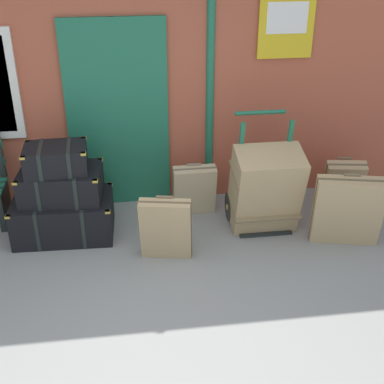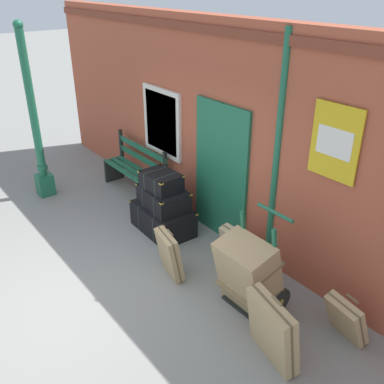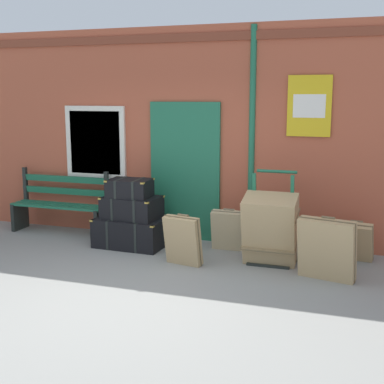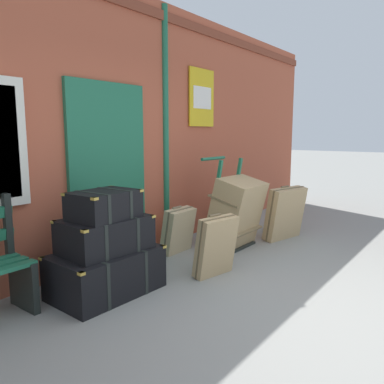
{
  "view_description": "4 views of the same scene",
  "coord_description": "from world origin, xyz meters",
  "px_view_note": "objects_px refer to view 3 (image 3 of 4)",
  "views": [
    {
      "loc": [
        -0.02,
        -3.01,
        2.93
      ],
      "look_at": [
        0.6,
        1.57,
        0.51
      ],
      "focal_mm": 48.27,
      "sensor_mm": 36.0,
      "label": 1
    },
    {
      "loc": [
        4.22,
        -1.48,
        3.65
      ],
      "look_at": [
        -0.13,
        1.91,
        0.87
      ],
      "focal_mm": 40.17,
      "sensor_mm": 36.0,
      "label": 2
    },
    {
      "loc": [
        2.49,
        -4.98,
        2.2
      ],
      "look_at": [
        0.26,
        1.7,
        0.88
      ],
      "focal_mm": 48.72,
      "sensor_mm": 36.0,
      "label": 3
    },
    {
      "loc": [
        -3.02,
        -1.01,
        1.54
      ],
      "look_at": [
        0.34,
        1.56,
        0.88
      ],
      "focal_mm": 35.87,
      "sensor_mm": 36.0,
      "label": 4
    }
  ],
  "objects_px": {
    "steamer_trunk_top": "(130,188)",
    "suitcase_umber": "(183,241)",
    "platform_bench": "(61,205)",
    "suitcase_olive": "(228,230)",
    "large_brown_trunk": "(271,229)",
    "suitcase_tan": "(327,249)",
    "steamer_trunk_middle": "(132,207)",
    "steamer_trunk_base": "(131,232)",
    "suitcase_charcoal": "(355,241)",
    "porters_trolley": "(272,241)"
  },
  "relations": [
    {
      "from": "large_brown_trunk",
      "to": "suitcase_tan",
      "type": "distance_m",
      "value": 0.84
    },
    {
      "from": "large_brown_trunk",
      "to": "suitcase_charcoal",
      "type": "relative_size",
      "value": 1.72
    },
    {
      "from": "porters_trolley",
      "to": "steamer_trunk_top",
      "type": "bearing_deg",
      "value": 179.76
    },
    {
      "from": "platform_bench",
      "to": "suitcase_olive",
      "type": "xyz_separation_m",
      "value": [
        2.83,
        -0.11,
        -0.15
      ]
    },
    {
      "from": "platform_bench",
      "to": "steamer_trunk_top",
      "type": "relative_size",
      "value": 2.56
    },
    {
      "from": "steamer_trunk_top",
      "to": "steamer_trunk_middle",
      "type": "bearing_deg",
      "value": 47.13
    },
    {
      "from": "steamer_trunk_middle",
      "to": "suitcase_charcoal",
      "type": "height_order",
      "value": "steamer_trunk_middle"
    },
    {
      "from": "suitcase_charcoal",
      "to": "platform_bench",
      "type": "bearing_deg",
      "value": 178.84
    },
    {
      "from": "platform_bench",
      "to": "suitcase_olive",
      "type": "relative_size",
      "value": 2.65
    },
    {
      "from": "steamer_trunk_middle",
      "to": "porters_trolley",
      "type": "bearing_deg",
      "value": -0.79
    },
    {
      "from": "steamer_trunk_base",
      "to": "steamer_trunk_top",
      "type": "xyz_separation_m",
      "value": [
        -0.0,
        -0.01,
        0.66
      ]
    },
    {
      "from": "steamer_trunk_middle",
      "to": "large_brown_trunk",
      "type": "xyz_separation_m",
      "value": [
        2.08,
        -0.2,
        -0.1
      ]
    },
    {
      "from": "steamer_trunk_base",
      "to": "suitcase_tan",
      "type": "height_order",
      "value": "suitcase_tan"
    },
    {
      "from": "steamer_trunk_top",
      "to": "porters_trolley",
      "type": "distance_m",
      "value": 2.18
    },
    {
      "from": "steamer_trunk_middle",
      "to": "suitcase_tan",
      "type": "relative_size",
      "value": 1.08
    },
    {
      "from": "suitcase_olive",
      "to": "porters_trolley",
      "type": "bearing_deg",
      "value": -22.2
    },
    {
      "from": "steamer_trunk_base",
      "to": "suitcase_charcoal",
      "type": "height_order",
      "value": "suitcase_charcoal"
    },
    {
      "from": "platform_bench",
      "to": "steamer_trunk_top",
      "type": "bearing_deg",
      "value": -15.18
    },
    {
      "from": "steamer_trunk_base",
      "to": "steamer_trunk_top",
      "type": "distance_m",
      "value": 0.66
    },
    {
      "from": "steamer_trunk_base",
      "to": "porters_trolley",
      "type": "xyz_separation_m",
      "value": [
        2.09,
        -0.02,
        0.06
      ]
    },
    {
      "from": "large_brown_trunk",
      "to": "suitcase_charcoal",
      "type": "distance_m",
      "value": 1.18
    },
    {
      "from": "platform_bench",
      "to": "steamer_trunk_top",
      "type": "distance_m",
      "value": 1.53
    },
    {
      "from": "steamer_trunk_top",
      "to": "suitcase_tan",
      "type": "relative_size",
      "value": 0.8
    },
    {
      "from": "suitcase_umber",
      "to": "porters_trolley",
      "type": "bearing_deg",
      "value": 27.84
    },
    {
      "from": "steamer_trunk_base",
      "to": "suitcase_umber",
      "type": "xyz_separation_m",
      "value": [
        1.02,
        -0.58,
        0.12
      ]
    },
    {
      "from": "suitcase_olive",
      "to": "platform_bench",
      "type": "bearing_deg",
      "value": 177.7
    },
    {
      "from": "steamer_trunk_base",
      "to": "large_brown_trunk",
      "type": "distance_m",
      "value": 2.12
    },
    {
      "from": "steamer_trunk_middle",
      "to": "suitcase_charcoal",
      "type": "bearing_deg",
      "value": 4.94
    },
    {
      "from": "steamer_trunk_top",
      "to": "suitcase_charcoal",
      "type": "bearing_deg",
      "value": 5.26
    },
    {
      "from": "platform_bench",
      "to": "suitcase_umber",
      "type": "xyz_separation_m",
      "value": [
        2.43,
        -0.96,
        -0.11
      ]
    },
    {
      "from": "suitcase_tan",
      "to": "suitcase_umber",
      "type": "bearing_deg",
      "value": -179.51
    },
    {
      "from": "steamer_trunk_middle",
      "to": "suitcase_charcoal",
      "type": "relative_size",
      "value": 1.52
    },
    {
      "from": "suitcase_tan",
      "to": "large_brown_trunk",
      "type": "bearing_deg",
      "value": 152.94
    },
    {
      "from": "platform_bench",
      "to": "steamer_trunk_middle",
      "type": "bearing_deg",
      "value": -14.26
    },
    {
      "from": "large_brown_trunk",
      "to": "suitcase_olive",
      "type": "xyz_separation_m",
      "value": [
        -0.68,
        0.45,
        -0.19
      ]
    },
    {
      "from": "platform_bench",
      "to": "large_brown_trunk",
      "type": "xyz_separation_m",
      "value": [
        3.51,
        -0.56,
        0.04
      ]
    },
    {
      "from": "platform_bench",
      "to": "suitcase_charcoal",
      "type": "xyz_separation_m",
      "value": [
        4.57,
        -0.09,
        -0.17
      ]
    },
    {
      "from": "steamer_trunk_middle",
      "to": "suitcase_olive",
      "type": "distance_m",
      "value": 1.45
    },
    {
      "from": "porters_trolley",
      "to": "suitcase_umber",
      "type": "relative_size",
      "value": 1.77
    },
    {
      "from": "steamer_trunk_top",
      "to": "suitcase_umber",
      "type": "distance_m",
      "value": 1.29
    },
    {
      "from": "large_brown_trunk",
      "to": "suitcase_charcoal",
      "type": "height_order",
      "value": "large_brown_trunk"
    },
    {
      "from": "steamer_trunk_middle",
      "to": "suitcase_umber",
      "type": "height_order",
      "value": "steamer_trunk_middle"
    },
    {
      "from": "platform_bench",
      "to": "steamer_trunk_middle",
      "type": "relative_size",
      "value": 1.88
    },
    {
      "from": "suitcase_umber",
      "to": "suitcase_tan",
      "type": "distance_m",
      "value": 1.82
    },
    {
      "from": "steamer_trunk_middle",
      "to": "suitcase_umber",
      "type": "bearing_deg",
      "value": -30.81
    },
    {
      "from": "large_brown_trunk",
      "to": "steamer_trunk_middle",
      "type": "bearing_deg",
      "value": 174.48
    },
    {
      "from": "suitcase_tan",
      "to": "steamer_trunk_top",
      "type": "bearing_deg",
      "value": 168.81
    },
    {
      "from": "steamer_trunk_middle",
      "to": "steamer_trunk_base",
      "type": "bearing_deg",
      "value": -138.33
    },
    {
      "from": "steamer_trunk_base",
      "to": "suitcase_umber",
      "type": "bearing_deg",
      "value": -29.92
    },
    {
      "from": "platform_bench",
      "to": "suitcase_charcoal",
      "type": "relative_size",
      "value": 2.87
    }
  ]
}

